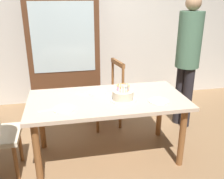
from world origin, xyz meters
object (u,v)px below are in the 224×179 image
at_px(plate_far_side, 97,92).
at_px(plate_near_guest, 159,101).
at_px(birthday_cake, 123,96).
at_px(plate_near_celebrant, 64,109).
at_px(dining_table, 108,106).
at_px(chair_spindle_back, 107,96).
at_px(person_guest, 188,55).
at_px(china_cabinet, 64,51).

height_order(plate_far_side, plate_near_guest, same).
distance_m(birthday_cake, plate_near_celebrant, 0.64).
bearing_deg(dining_table, plate_near_celebrant, -157.82).
distance_m(chair_spindle_back, person_guest, 1.25).
bearing_deg(person_guest, dining_table, -155.15).
bearing_deg(dining_table, plate_near_guest, -20.49).
relative_size(dining_table, plate_near_celebrant, 7.85).
height_order(person_guest, china_cabinet, china_cabinet).
bearing_deg(china_cabinet, plate_near_celebrant, -91.65).
xyz_separation_m(birthday_cake, plate_near_celebrant, (-0.63, -0.11, -0.05)).
bearing_deg(plate_near_celebrant, birthday_cake, 10.23).
bearing_deg(birthday_cake, chair_spindle_back, 92.13).
distance_m(plate_near_guest, china_cabinet, 2.00).
bearing_deg(person_guest, plate_near_guest, -132.51).
relative_size(person_guest, china_cabinet, 0.95).
distance_m(chair_spindle_back, china_cabinet, 1.09).
xyz_separation_m(birthday_cake, person_guest, (1.05, 0.64, 0.25)).
bearing_deg(plate_far_side, person_guest, 15.79).
bearing_deg(birthday_cake, person_guest, 31.26).
relative_size(dining_table, plate_far_side, 7.85).
height_order(plate_near_celebrant, plate_far_side, same).
xyz_separation_m(dining_table, plate_far_side, (-0.09, 0.19, 0.10)).
bearing_deg(plate_far_side, plate_near_guest, -32.64).
bearing_deg(plate_far_side, dining_table, -65.96).
height_order(plate_far_side, person_guest, person_guest).
bearing_deg(dining_table, person_guest, 24.85).
relative_size(birthday_cake, chair_spindle_back, 0.29).
bearing_deg(plate_near_celebrant, dining_table, 22.18).
distance_m(plate_near_guest, chair_spindle_back, 1.07).
bearing_deg(chair_spindle_back, plate_near_celebrant, -122.21).
bearing_deg(china_cabinet, birthday_cake, -70.54).
distance_m(birthday_cake, chair_spindle_back, 0.90).
bearing_deg(plate_far_side, birthday_cake, -48.65).
relative_size(plate_near_celebrant, person_guest, 0.12).
relative_size(plate_near_celebrant, plate_near_guest, 1.00).
height_order(dining_table, birthday_cake, birthday_cake).
height_order(birthday_cake, chair_spindle_back, chair_spindle_back).
relative_size(plate_near_celebrant, chair_spindle_back, 0.23).
xyz_separation_m(plate_far_side, chair_spindle_back, (0.21, 0.56, -0.29)).
bearing_deg(birthday_cake, plate_far_side, 131.35).
distance_m(birthday_cake, plate_near_guest, 0.38).
distance_m(dining_table, china_cabinet, 1.64).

